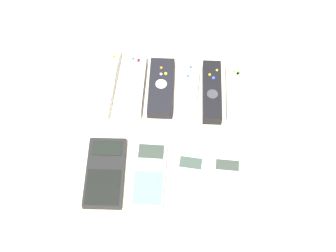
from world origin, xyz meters
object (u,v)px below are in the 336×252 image
object	(u,v)px
remote_0	(105,83)
calculator_1	(149,174)
remote_4	(212,92)
remote_2	(161,88)
calculator_0	(105,173)
remote_3	(188,93)
calculator_3	(226,183)
remote_5	(238,92)
remote_1	(132,86)
calculator_2	(188,181)

from	to	relation	value
remote_0	calculator_1	xyz separation A→B (m)	(0.13, -0.22, -0.01)
remote_4	remote_2	bearing A→B (deg)	175.90
remote_2	calculator_0	xyz separation A→B (m)	(-0.10, -0.23, -0.00)
remote_4	calculator_1	distance (m)	0.25
remote_0	remote_3	world-z (taller)	remote_0
calculator_1	calculator_3	distance (m)	0.16
remote_3	remote_5	world-z (taller)	remote_5
remote_1	remote_5	bearing A→B (deg)	-0.58
calculator_0	calculator_2	size ratio (longest dim) A/B	1.34
remote_2	calculator_0	bearing A→B (deg)	-115.79
calculator_0	calculator_2	xyz separation A→B (m)	(0.18, -0.00, -0.00)
remote_0	calculator_3	xyz separation A→B (m)	(0.29, -0.23, -0.00)
remote_0	remote_4	size ratio (longest dim) A/B	1.17
remote_5	calculator_0	xyz separation A→B (m)	(-0.28, -0.23, -0.00)
remote_4	calculator_2	world-z (taller)	remote_4
remote_0	calculator_2	xyz separation A→B (m)	(0.21, -0.23, -0.01)
remote_3	calculator_0	bearing A→B (deg)	-124.85
remote_5	calculator_0	bearing A→B (deg)	-142.25
remote_2	calculator_0	size ratio (longest dim) A/B	0.98
remote_0	remote_4	distance (m)	0.25
remote_1	remote_5	distance (m)	0.25
remote_1	calculator_0	bearing A→B (deg)	-98.73
calculator_3	calculator_0	bearing A→B (deg)	-179.19
remote_3	remote_5	xyz separation A→B (m)	(0.12, 0.01, 0.00)
remote_4	calculator_1	world-z (taller)	remote_4
remote_0	remote_2	xyz separation A→B (m)	(0.13, -0.00, -0.00)
remote_0	calculator_0	world-z (taller)	remote_0
remote_5	calculator_3	size ratio (longest dim) A/B	1.47
remote_4	calculator_0	bearing A→B (deg)	-136.74
remote_3	remote_4	world-z (taller)	remote_4
remote_0	remote_1	distance (m)	0.06
calculator_0	remote_4	bearing A→B (deg)	42.45
remote_0	calculator_0	bearing A→B (deg)	-80.32
remote_0	remote_5	size ratio (longest dim) A/B	1.18
remote_4	calculator_0	distance (m)	0.31
remote_3	calculator_0	size ratio (longest dim) A/B	1.11
remote_1	calculator_1	distance (m)	0.23
remote_0	calculator_1	size ratio (longest dim) A/B	1.29
remote_0	calculator_2	distance (m)	0.32
calculator_3	remote_3	bearing A→B (deg)	114.35
remote_2	remote_4	xyz separation A→B (m)	(0.12, -0.00, 0.00)
remote_0	remote_3	distance (m)	0.20
remote_5	calculator_2	size ratio (longest dim) A/B	1.35
remote_1	calculator_3	xyz separation A→B (m)	(0.23, -0.23, -0.00)
calculator_3	remote_0	bearing A→B (deg)	142.86
remote_4	calculator_2	size ratio (longest dim) A/B	1.36
remote_5	calculator_1	size ratio (longest dim) A/B	1.09
remote_3	calculator_1	bearing A→B (deg)	-106.18
remote_3	remote_1	bearing A→B (deg)	179.12
remote_5	calculator_0	distance (m)	0.36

